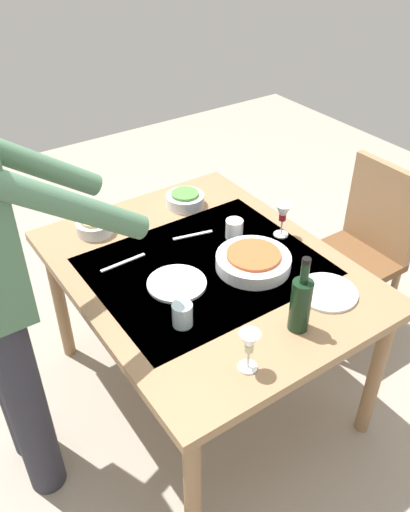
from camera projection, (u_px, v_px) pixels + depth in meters
ground_plane at (205, 386)px, 2.56m from camera, size 6.00×6.00×0.00m
dining_table at (205, 280)px, 2.17m from camera, size 1.30×1.03×0.73m
chair_near at (363, 243)px, 2.61m from camera, size 0.40×0.40×0.91m
wine_bottle at (301, 303)px, 1.78m from camera, size 0.07×0.07×0.30m
wine_glass_left at (249, 344)px, 1.63m from camera, size 0.07×0.07×0.15m
wine_glass_right at (282, 214)px, 2.25m from camera, size 0.07×0.07×0.15m
water_cup_near_left at (234, 229)px, 2.27m from camera, size 0.08×0.08×0.09m
water_cup_near_right at (182, 315)px, 1.83m from camera, size 0.07×0.07×0.09m
serving_bowl_pasta at (253, 261)px, 2.10m from camera, size 0.30×0.30×0.07m
side_bowl_salad at (185, 199)px, 2.50m from camera, size 0.18×0.18×0.07m
side_bowl_bread at (95, 226)px, 2.31m from camera, size 0.16×0.16×0.07m
dinner_plate_near at (327, 292)px, 1.99m from camera, size 0.23×0.23×0.01m
dinner_plate_far at (177, 283)px, 2.03m from camera, size 0.23×0.23×0.01m
table_knife at (123, 263)px, 2.14m from camera, size 0.02×0.20×0.00m
table_fork at (193, 235)px, 2.31m from camera, size 0.05×0.18×0.00m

